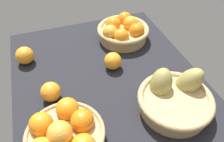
# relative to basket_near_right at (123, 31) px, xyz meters

# --- Properties ---
(market_tray) EXTENTS (0.84, 0.72, 0.03)m
(market_tray) POSITION_rel_basket_near_right_xyz_m (-0.21, 0.15, -0.06)
(market_tray) COLOR black
(market_tray) RESTS_ON ground
(basket_near_right) EXTENTS (0.24, 0.24, 0.11)m
(basket_near_right) POSITION_rel_basket_near_right_xyz_m (0.00, 0.00, 0.00)
(basket_near_right) COLOR tan
(basket_near_right) RESTS_ON market_tray
(basket_far_left) EXTENTS (0.24, 0.24, 0.11)m
(basket_far_left) POSITION_rel_basket_near_right_xyz_m (-0.44, 0.36, -0.01)
(basket_far_left) COLOR tan
(basket_far_left) RESTS_ON market_tray
(basket_near_left_pears) EXTENTS (0.25, 0.27, 0.15)m
(basket_near_left_pears) POSITION_rel_basket_near_right_xyz_m (-0.43, -0.02, -0.00)
(basket_near_left_pears) COLOR tan
(basket_near_left_pears) RESTS_ON market_tray
(loose_orange_front_gap) EXTENTS (0.07, 0.07, 0.07)m
(loose_orange_front_gap) POSITION_rel_basket_near_right_xyz_m (-0.18, 0.11, -0.01)
(loose_orange_front_gap) COLOR orange
(loose_orange_front_gap) RESTS_ON market_tray
(loose_orange_back_gap) EXTENTS (0.07, 0.07, 0.07)m
(loose_orange_back_gap) POSITION_rel_basket_near_right_xyz_m (-0.26, 0.37, -0.01)
(loose_orange_back_gap) COLOR orange
(loose_orange_back_gap) RESTS_ON market_tray
(loose_orange_side_gap) EXTENTS (0.07, 0.07, 0.07)m
(loose_orange_side_gap) POSITION_rel_basket_near_right_xyz_m (-0.02, 0.45, -0.01)
(loose_orange_side_gap) COLOR orange
(loose_orange_side_gap) RESTS_ON market_tray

